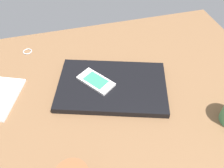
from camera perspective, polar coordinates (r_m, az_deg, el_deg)
name	(u,v)px	position (r cm, az deg, el deg)	size (l,w,h in cm)	color
desk_surface	(95,102)	(76.06, -3.99, -4.22)	(120.00, 80.00, 3.00)	brown
laptop_closed	(112,86)	(76.89, 0.00, -0.51)	(34.20, 21.98, 2.00)	black
cell_phone_on_laptop	(96,81)	(76.60, -3.86, 0.69)	(11.56, 12.88, 0.97)	silver
key_ring	(27,51)	(96.42, -19.37, 7.28)	(3.32, 3.32, 0.36)	silver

